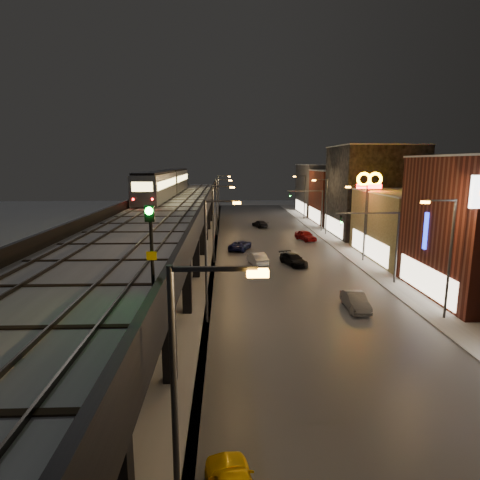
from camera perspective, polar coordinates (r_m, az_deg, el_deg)
name	(u,v)px	position (r m, az deg, el deg)	size (l,w,h in m)	color
ground	(210,445)	(18.71, -4.26, -27.09)	(220.00, 220.00, 0.00)	silver
road_surface	(279,254)	(51.49, 5.54, -2.02)	(17.00, 120.00, 0.06)	#46474D
sidewalk_right	(356,253)	(53.72, 16.18, -1.82)	(4.00, 120.00, 0.14)	#9FA1A8
under_viaduct_pavement	(173,255)	(51.48, -9.54, -2.12)	(11.00, 120.00, 0.06)	#9FA1A8
elevated_viaduct	(168,214)	(47.42, -10.23, 3.60)	(9.00, 100.00, 6.30)	black
viaduct_trackbed	(168,208)	(47.46, -10.25, 4.54)	(8.40, 100.00, 0.32)	#B2B7C1
viaduct_parapet_streetside	(205,204)	(47.02, -4.98, 5.19)	(0.30, 100.00, 1.10)	black
viaduct_parapet_far	(130,204)	(48.24, -15.40, 4.98)	(0.30, 100.00, 1.10)	black
building_c	(419,226)	(52.74, 24.14, 1.86)	(12.20, 15.20, 8.16)	olive
building_d	(373,191)	(67.06, 18.35, 6.58)	(12.20, 13.20, 14.16)	black
building_e	(346,197)	(80.45, 14.81, 5.97)	(12.20, 12.20, 10.16)	#5C281F
building_f	(328,189)	(93.86, 12.36, 7.04)	(12.20, 16.20, 11.16)	#3D3D40
streetlight_left_0	(185,402)	(11.63, -7.88, -21.84)	(2.57, 0.28, 9.00)	#38383A
streetlight_left_1	(210,253)	(28.45, -4.32, -1.85)	(2.57, 0.28, 9.00)	#38383A
streetlight_right_1	(447,251)	(32.64, 27.37, -1.41)	(2.56, 0.28, 9.00)	#38383A
streetlight_left_2	(216,218)	(46.17, -3.49, 3.09)	(2.57, 0.28, 9.00)	#38383A
streetlight_right_2	(363,218)	(48.86, 17.09, 3.06)	(2.56, 0.28, 9.00)	#38383A
streetlight_left_3	(218,203)	(64.05, -3.12, 5.28)	(2.57, 0.28, 9.00)	#38383A
streetlight_right_3	(325,203)	(66.01, 12.00, 5.22)	(2.56, 0.28, 9.00)	#38383A
streetlight_left_4	(220,194)	(81.98, -2.91, 6.51)	(2.57, 0.28, 9.00)	#38383A
streetlight_right_4	(303,194)	(83.52, 9.02, 6.47)	(2.56, 0.28, 9.00)	#38383A
traffic_light_rig_a	(385,238)	(40.34, 19.97, 0.24)	(6.10, 0.34, 7.00)	#38383A
traffic_light_rig_b	(315,205)	(68.78, 10.66, 4.88)	(6.10, 0.34, 7.00)	#38383A
subway_train	(167,182)	(64.73, -10.38, 8.07)	(3.15, 38.12, 3.77)	gray
rail_signal	(151,231)	(15.32, -12.60, 1.24)	(0.39, 0.45, 3.35)	black
car_near_white	(257,259)	(45.88, 2.46, -2.70)	(1.51, 4.34, 1.43)	white
car_mid_silver	(240,245)	(53.62, 0.04, -0.76)	(2.18, 4.73, 1.31)	#13184C
car_mid_dark	(260,224)	(72.65, 2.84, 2.28)	(1.71, 4.21, 1.22)	black
car_onc_silver	(355,302)	(33.38, 16.08, -8.46)	(1.44, 4.12, 1.36)	#454647
car_onc_white	(293,260)	(46.10, 7.59, -2.82)	(1.79, 4.41, 1.28)	black
car_onc_red	(306,236)	(60.85, 9.31, 0.58)	(1.76, 4.37, 1.49)	maroon
sign_mcdonalds	(369,188)	(50.99, 17.87, 7.05)	(3.09, 0.46, 10.42)	#38383A
sign_carwash	(431,238)	(38.39, 25.56, 0.26)	(1.42, 0.35, 7.36)	#38383A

